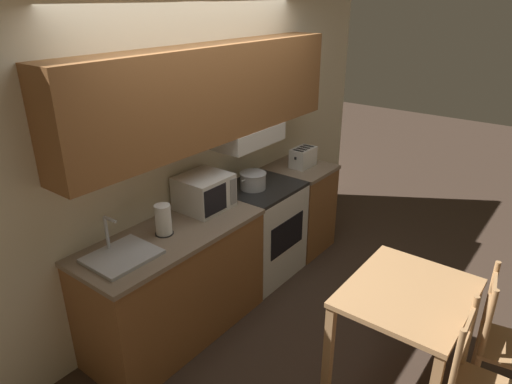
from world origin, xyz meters
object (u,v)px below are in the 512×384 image
object	(u,v)px
paper_towel_roll	(163,220)
dining_table	(407,305)
toaster	(303,157)
sink_basin	(122,255)
cooking_pot	(253,180)
microwave	(204,192)
chair_right_of_table	(504,345)
stove_range	(261,230)

from	to	relation	value
paper_towel_roll	dining_table	distance (m)	1.80
toaster	sink_basin	bearing A→B (deg)	179.51
cooking_pot	dining_table	bearing A→B (deg)	-104.43
microwave	chair_right_of_table	size ratio (longest dim) A/B	0.42
cooking_pot	dining_table	xyz separation A→B (m)	(-0.42, -1.63, -0.37)
cooking_pot	sink_basin	bearing A→B (deg)	-178.72
microwave	dining_table	size ratio (longest dim) A/B	0.44
microwave	paper_towel_roll	distance (m)	0.52
dining_table	chair_right_of_table	bearing A→B (deg)	-69.57
stove_range	paper_towel_roll	world-z (taller)	paper_towel_roll
dining_table	microwave	bearing A→B (deg)	94.92
sink_basin	dining_table	distance (m)	1.94
paper_towel_roll	dining_table	size ratio (longest dim) A/B	0.26
cooking_pot	sink_basin	world-z (taller)	sink_basin
stove_range	paper_towel_roll	bearing A→B (deg)	178.88
microwave	toaster	bearing A→B (deg)	-5.06
toaster	paper_towel_roll	bearing A→B (deg)	178.65
chair_right_of_table	sink_basin	bearing A→B (deg)	110.57
cooking_pot	stove_range	bearing A→B (deg)	-21.54
paper_towel_roll	cooking_pot	bearing A→B (deg)	0.47
cooking_pot	toaster	bearing A→B (deg)	-3.91
stove_range	sink_basin	xyz separation A→B (m)	(-1.56, -0.00, 0.48)
stove_range	paper_towel_roll	distance (m)	1.29
cooking_pot	paper_towel_roll	bearing A→B (deg)	-179.53
chair_right_of_table	dining_table	bearing A→B (deg)	100.74
dining_table	cooking_pot	bearing A→B (deg)	75.57
stove_range	chair_right_of_table	world-z (taller)	chair_right_of_table
paper_towel_roll	dining_table	world-z (taller)	paper_towel_roll
microwave	sink_basin	distance (m)	0.93
stove_range	dining_table	world-z (taller)	stove_range
paper_towel_roll	dining_table	xyz separation A→B (m)	(0.66, -1.63, -0.40)
stove_range	sink_basin	world-z (taller)	sink_basin
cooking_pot	dining_table	size ratio (longest dim) A/B	0.36
microwave	dining_table	bearing A→B (deg)	-85.08
stove_range	sink_basin	size ratio (longest dim) A/B	2.09
dining_table	chair_right_of_table	xyz separation A→B (m)	(0.22, -0.59, -0.18)
dining_table	chair_right_of_table	distance (m)	0.65
sink_basin	toaster	bearing A→B (deg)	-0.49
paper_towel_roll	chair_right_of_table	bearing A→B (deg)	-68.38
chair_right_of_table	stove_range	bearing A→B (deg)	72.98
toaster	dining_table	distance (m)	2.02
cooking_pot	paper_towel_roll	distance (m)	1.08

